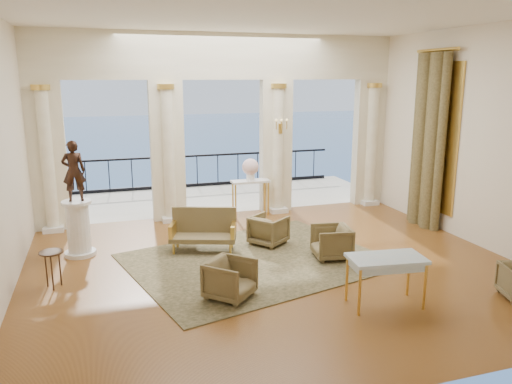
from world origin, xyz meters
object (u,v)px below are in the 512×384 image
object	(u,v)px
settee	(204,230)
side_table	(52,257)
game_table	(386,262)
armchair_a	(230,277)
armchair_d	(269,229)
armchair_c	(332,241)
statue	(74,171)
console_table	(251,186)
pedestal	(78,229)

from	to	relation	value
settee	side_table	xyz separation A→B (m)	(-2.80, -1.06, 0.12)
game_table	armchair_a	bearing A→B (deg)	163.38
armchair_a	armchair_d	bearing A→B (deg)	13.10
armchair_c	armchair_d	bearing A→B (deg)	-133.23
armchair_d	statue	size ratio (longest dim) A/B	0.58
armchair_c	console_table	bearing A→B (deg)	-161.05
statue	side_table	distance (m)	1.96
statue	settee	bearing A→B (deg)	168.23
armchair_d	console_table	xyz separation A→B (m)	(0.30, 2.27, 0.42)
armchair_d	console_table	world-z (taller)	console_table
armchair_d	pedestal	size ratio (longest dim) A/B	0.62
side_table	armchair_c	bearing A→B (deg)	-1.74
pedestal	console_table	bearing A→B (deg)	23.14
settee	armchair_d	bearing A→B (deg)	16.84
game_table	pedestal	world-z (taller)	pedestal
statue	side_table	world-z (taller)	statue
armchair_a	console_table	world-z (taller)	console_table
armchair_d	game_table	bearing A→B (deg)	155.78
armchair_d	console_table	size ratio (longest dim) A/B	0.71
armchair_a	console_table	bearing A→B (deg)	24.35
pedestal	console_table	world-z (taller)	pedestal
armchair_d	side_table	size ratio (longest dim) A/B	1.08
settee	console_table	world-z (taller)	console_table
armchair_d	pedestal	xyz separation A→B (m)	(-3.80, 0.52, 0.19)
armchair_d	settee	xyz separation A→B (m)	(-1.38, 0.05, 0.09)
console_table	statue	bearing A→B (deg)	-156.96
console_table	side_table	size ratio (longest dim) A/B	1.52
armchair_c	statue	xyz separation A→B (m)	(-4.69, 1.68, 1.35)
console_table	side_table	bearing A→B (deg)	-143.92
pedestal	armchair_d	bearing A→B (deg)	-7.81
game_table	settee	bearing A→B (deg)	130.00
armchair_c	game_table	size ratio (longest dim) A/B	0.58
console_table	armchair_a	bearing A→B (deg)	-111.02
armchair_a	armchair_c	xyz separation A→B (m)	(2.35, 1.14, 0.01)
settee	console_table	bearing A→B (deg)	71.82
armchair_c	armchair_d	distance (m)	1.47
armchair_c	armchair_a	bearing A→B (deg)	-54.97
armchair_a	side_table	size ratio (longest dim) A/B	1.09
armchair_c	statue	size ratio (longest dim) A/B	0.60
settee	side_table	bearing A→B (deg)	-140.24
armchair_a	pedestal	bearing A→B (deg)	84.99
statue	console_table	distance (m)	4.55
settee	console_table	distance (m)	2.80
settee	game_table	xyz separation A→B (m)	(2.15, -3.33, 0.28)
settee	pedestal	world-z (taller)	pedestal
game_table	console_table	bearing A→B (deg)	101.97
armchair_a	statue	xyz separation A→B (m)	(-2.35, 2.82, 1.36)
pedestal	side_table	size ratio (longest dim) A/B	1.74
armchair_d	game_table	world-z (taller)	game_table
game_table	side_table	world-z (taller)	game_table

